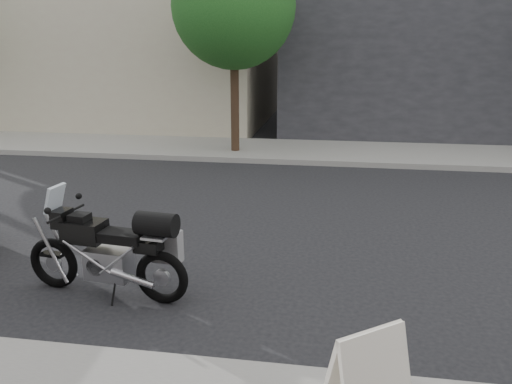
# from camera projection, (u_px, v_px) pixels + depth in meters

# --- Properties ---
(ground) EXTENTS (120.00, 120.00, 0.00)m
(ground) POSITION_uv_depth(u_px,v_px,m) (281.00, 231.00, 8.78)
(ground) COLOR black
(ground) RESTS_ON ground
(far_sidewalk) EXTENTS (44.00, 3.00, 0.15)m
(far_sidewalk) POSITION_uv_depth(u_px,v_px,m) (304.00, 151.00, 14.91)
(far_sidewalk) COLOR gray
(far_sidewalk) RESTS_ON ground
(far_building_dark) EXTENTS (16.00, 11.00, 7.00)m
(far_building_dark) POSITION_uv_depth(u_px,v_px,m) (497.00, 35.00, 19.53)
(far_building_dark) COLOR #27272C
(far_building_dark) RESTS_ON ground
(far_building_cream) EXTENTS (14.00, 11.00, 8.00)m
(far_building_cream) POSITION_uv_depth(u_px,v_px,m) (110.00, 24.00, 21.75)
(far_building_cream) COLOR #B4A690
(far_building_cream) RESTS_ON ground
(street_tree_mid) EXTENTS (3.40, 3.40, 5.70)m
(street_tree_mid) POSITION_uv_depth(u_px,v_px,m) (234.00, 7.00, 13.58)
(street_tree_mid) COLOR #382719
(street_tree_mid) RESTS_ON far_sidewalk
(motorcycle) EXTENTS (2.29, 0.74, 1.45)m
(motorcycle) POSITION_uv_depth(u_px,v_px,m) (116.00, 251.00, 6.36)
(motorcycle) COLOR black
(motorcycle) RESTS_ON ground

